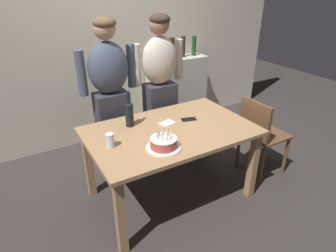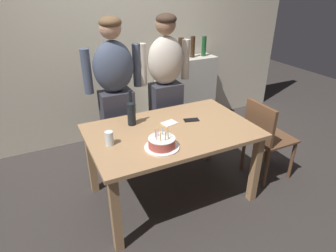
{
  "view_description": "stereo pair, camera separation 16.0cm",
  "coord_description": "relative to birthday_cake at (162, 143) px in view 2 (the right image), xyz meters",
  "views": [
    {
      "loc": [
        -1.19,
        -2.0,
        1.95
      ],
      "look_at": [
        -0.09,
        -0.1,
        0.84
      ],
      "focal_mm": 30.91,
      "sensor_mm": 36.0,
      "label": 1
    },
    {
      "loc": [
        -1.05,
        -2.07,
        1.95
      ],
      "look_at": [
        -0.09,
        -0.1,
        0.84
      ],
      "focal_mm": 30.91,
      "sensor_mm": 36.0,
      "label": 2
    }
  ],
  "objects": [
    {
      "name": "cell_phone",
      "position": [
        0.47,
        0.34,
        -0.04
      ],
      "size": [
        0.16,
        0.11,
        0.01
      ],
      "primitive_type": "cube",
      "rotation": [
        0.0,
        0.0,
        -0.26
      ],
      "color": "black",
      "rests_on": "dining_table"
    },
    {
      "name": "back_wall",
      "position": [
        0.22,
        1.8,
        0.52
      ],
      "size": [
        5.2,
        0.1,
        2.6
      ],
      "primitive_type": "cube",
      "color": "beige",
      "rests_on": "ground_plane"
    },
    {
      "name": "dining_table",
      "position": [
        0.22,
        0.25,
        -0.14
      ],
      "size": [
        1.5,
        0.96,
        0.74
      ],
      "color": "#A37A51",
      "rests_on": "ground_plane"
    },
    {
      "name": "ground_plane",
      "position": [
        0.22,
        0.25,
        -0.78
      ],
      "size": [
        10.0,
        10.0,
        0.0
      ],
      "primitive_type": "plane",
      "color": "#332D2B"
    },
    {
      "name": "wine_bottle",
      "position": [
        -0.07,
        0.51,
        0.09
      ],
      "size": [
        0.08,
        0.08,
        0.34
      ],
      "color": "black",
      "rests_on": "dining_table"
    },
    {
      "name": "napkin_stack",
      "position": [
        0.25,
        0.37,
        -0.04
      ],
      "size": [
        0.16,
        0.13,
        0.01
      ],
      "primitive_type": "cube",
      "rotation": [
        0.0,
        0.0,
        0.21
      ],
      "color": "white",
      "rests_on": "dining_table"
    },
    {
      "name": "dining_chair",
      "position": [
        1.23,
        0.11,
        -0.27
      ],
      "size": [
        0.42,
        0.42,
        0.87
      ],
      "rotation": [
        0.0,
        0.0,
        1.57
      ],
      "color": "brown",
      "rests_on": "ground_plane"
    },
    {
      "name": "shelf_cabinet",
      "position": [
        1.11,
        1.58,
        -0.27
      ],
      "size": [
        0.84,
        0.3,
        1.29
      ],
      "color": "beige",
      "rests_on": "ground_plane"
    },
    {
      "name": "person_woman_cardigan",
      "position": [
        0.5,
        0.97,
        0.09
      ],
      "size": [
        0.61,
        0.27,
        1.66
      ],
      "rotation": [
        0.0,
        0.0,
        3.14
      ],
      "color": "#33333D",
      "rests_on": "ground_plane"
    },
    {
      "name": "birthday_cake",
      "position": [
        0.0,
        0.0,
        0.0
      ],
      "size": [
        0.29,
        0.29,
        0.17
      ],
      "color": "white",
      "rests_on": "dining_table"
    },
    {
      "name": "water_glass_near",
      "position": [
        -0.36,
        0.23,
        0.02
      ],
      "size": [
        0.07,
        0.07,
        0.12
      ],
      "primitive_type": "cylinder",
      "color": "silver",
      "rests_on": "dining_table"
    },
    {
      "name": "person_man_bearded",
      "position": [
        -0.08,
        0.97,
        0.09
      ],
      "size": [
        0.61,
        0.27,
        1.66
      ],
      "rotation": [
        0.0,
        0.0,
        3.14
      ],
      "color": "#33333D",
      "rests_on": "ground_plane"
    }
  ]
}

